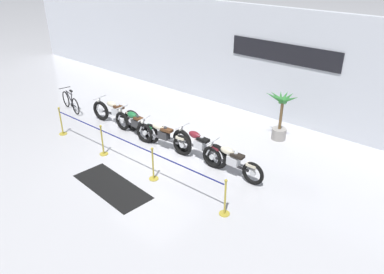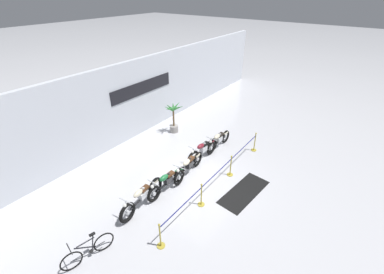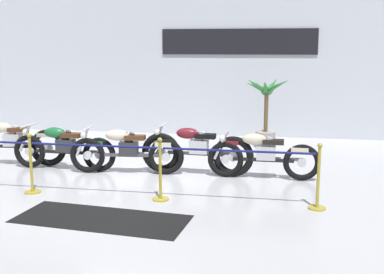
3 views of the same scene
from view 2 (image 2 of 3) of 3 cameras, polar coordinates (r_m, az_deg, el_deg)
name	(u,v)px [view 2 (image 2 of 3)]	position (r m, az deg, el deg)	size (l,w,h in m)	color
ground_plane	(198,177)	(11.66, 1.26, -8.97)	(120.00, 120.00, 0.00)	silver
back_wall	(116,107)	(13.73, -16.43, 6.46)	(28.00, 0.29, 4.20)	silver
motorcycle_cream_0	(142,197)	(10.21, -11.08, -12.99)	(2.42, 0.63, 0.97)	black
motorcycle_green_1	(167,182)	(10.78, -5.55, -9.84)	(2.26, 0.62, 0.93)	black
motorcycle_cream_2	(189,166)	(11.56, -0.78, -6.46)	(2.31, 0.63, 0.94)	black
motorcycle_maroon_3	(203,151)	(12.56, 2.39, -3.03)	(2.28, 0.62, 0.98)	black
motorcycle_cream_4	(218,140)	(13.47, 5.89, -0.75)	(2.15, 0.62, 0.93)	black
bicycle	(88,250)	(9.24, -22.06, -22.33)	(1.67, 0.53, 0.94)	black
potted_palm_left_of_row	(174,118)	(14.75, -4.13, 4.34)	(1.13, 1.04, 1.82)	gray
stanchion_far_left	(201,191)	(9.95, 2.07, -11.98)	(7.24, 0.28, 1.05)	gold
stanchion_mid_left	(201,198)	(10.19, 2.07, -13.35)	(0.28, 0.28, 1.05)	gold
stanchion_mid_right	(230,169)	(11.71, 8.54, -6.95)	(0.28, 0.28, 1.05)	gold
stanchion_far_right	(254,144)	(13.64, 13.71, -1.62)	(0.28, 0.28, 1.05)	gold
floor_banner	(244,192)	(11.16, 11.49, -11.88)	(2.57, 1.02, 0.01)	black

